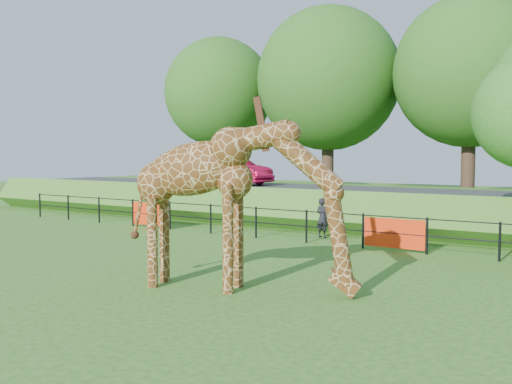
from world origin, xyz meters
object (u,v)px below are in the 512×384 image
visitor (322,218)px  car_blue (216,171)px  car_red (233,171)px  giraffe (240,206)px

visitor → car_blue: bearing=-14.0°
car_red → car_blue: bearing=117.8°
car_blue → visitor: car_blue is taller
giraffe → car_blue: 16.00m
car_blue → car_red: car_red is taller
giraffe → car_red: giraffe is taller
giraffe → visitor: giraffe is taller
car_blue → giraffe: bearing=-139.8°
giraffe → car_blue: (-10.03, 12.46, 0.21)m
giraffe → car_blue: size_ratio=1.37×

